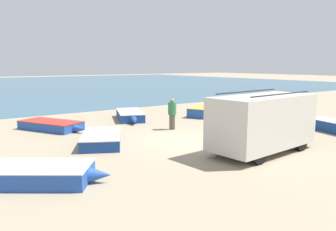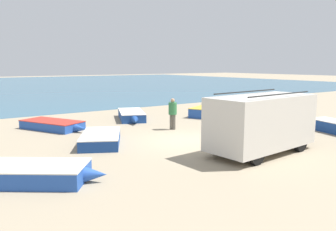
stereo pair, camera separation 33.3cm
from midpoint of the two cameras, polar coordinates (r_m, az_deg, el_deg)
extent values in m
plane|color=gray|center=(15.92, 3.42, -4.34)|extent=(200.00, 200.00, 0.00)
cube|color=#33607A|center=(65.04, -26.00, 4.75)|extent=(120.00, 80.00, 0.01)
cube|color=beige|center=(13.99, 16.65, -0.98)|extent=(5.04, 2.44, 2.10)
cube|color=black|center=(16.19, 21.60, -2.01)|extent=(0.25, 1.90, 0.94)
cube|color=#1E232D|center=(15.95, 21.70, 2.23)|extent=(0.20, 1.82, 0.67)
cylinder|color=black|center=(15.90, 16.94, -3.30)|extent=(0.79, 0.28, 0.77)
cylinder|color=black|center=(14.99, 22.65, -4.33)|extent=(0.79, 0.28, 0.77)
cylinder|color=black|center=(13.55, 9.65, -5.12)|extent=(0.79, 0.28, 0.77)
cylinder|color=black|center=(12.47, 15.89, -6.56)|extent=(0.79, 0.28, 0.77)
cylinder|color=black|center=(14.32, 14.20, 4.06)|extent=(4.00, 0.36, 0.05)
cylinder|color=black|center=(13.41, 19.70, 3.51)|extent=(4.00, 0.36, 0.05)
cube|color=navy|center=(22.10, -5.97, 0.02)|extent=(2.75, 3.84, 0.52)
cone|color=navy|center=(19.99, -5.30, -0.90)|extent=(0.75, 0.90, 0.49)
cube|color=silver|center=(22.07, -5.97, 0.52)|extent=(1.38, 0.72, 0.05)
cube|color=silver|center=(22.06, -5.98, 0.74)|extent=(2.78, 3.88, 0.04)
cube|color=#234CA3|center=(19.67, -19.07, -1.61)|extent=(3.06, 3.89, 0.45)
cone|color=#234CA3|center=(18.16, -14.38, -2.23)|extent=(0.74, 0.89, 0.43)
cube|color=#B22D23|center=(19.65, -19.10, -1.14)|extent=(1.39, 0.86, 0.05)
cube|color=#B22D23|center=(19.63, -19.11, -0.90)|extent=(3.09, 3.93, 0.04)
cube|color=navy|center=(15.42, -10.99, -4.03)|extent=(2.97, 3.62, 0.47)
cone|color=navy|center=(17.33, -10.53, -2.59)|extent=(0.72, 0.83, 0.45)
cube|color=silver|center=(15.38, -11.01, -3.41)|extent=(1.45, 0.89, 0.05)
cube|color=silver|center=(15.36, -11.01, -3.10)|extent=(3.00, 3.66, 0.04)
cone|color=navy|center=(21.27, 23.92, -0.95)|extent=(0.76, 1.05, 0.55)
cube|color=#234CA3|center=(11.09, -21.30, -9.46)|extent=(3.49, 3.16, 0.51)
cone|color=#234CA3|center=(10.51, -11.54, -10.03)|extent=(0.84, 0.80, 0.49)
cube|color=silver|center=(11.03, -21.35, -8.52)|extent=(1.05, 1.35, 0.05)
cube|color=silver|center=(11.01, -21.38, -8.09)|extent=(3.53, 3.19, 0.04)
cube|color=#234CA3|center=(24.20, 7.64, 0.89)|extent=(4.56, 3.27, 0.63)
cone|color=#234CA3|center=(26.71, 9.69, 1.58)|extent=(1.13, 0.97, 0.60)
cube|color=gold|center=(24.17, 7.65, 1.47)|extent=(0.78, 1.25, 0.05)
cube|color=gold|center=(24.16, 7.66, 1.67)|extent=(4.60, 3.31, 0.04)
cylinder|color=#5B564C|center=(18.51, 1.07, -1.11)|extent=(0.16, 0.16, 0.86)
cylinder|color=#5B564C|center=(18.45, 1.59, -1.15)|extent=(0.16, 0.16, 0.86)
cylinder|color=#2D6B3D|center=(18.36, 1.34, 1.23)|extent=(0.46, 0.46, 0.68)
sphere|color=tan|center=(18.31, 1.34, 2.65)|extent=(0.23, 0.23, 0.23)
cylinder|color=navy|center=(19.26, 20.26, -1.36)|extent=(0.15, 0.15, 0.80)
cylinder|color=navy|center=(19.28, 19.77, -1.32)|extent=(0.15, 0.15, 0.80)
cylinder|color=#335189|center=(19.17, 20.13, 0.77)|extent=(0.43, 0.43, 0.63)
sphere|color=tan|center=(19.11, 20.19, 2.02)|extent=(0.22, 0.22, 0.22)
camera|label=1|loc=(0.17, -89.44, 0.09)|focal=35.00mm
camera|label=2|loc=(0.17, 90.56, -0.09)|focal=35.00mm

